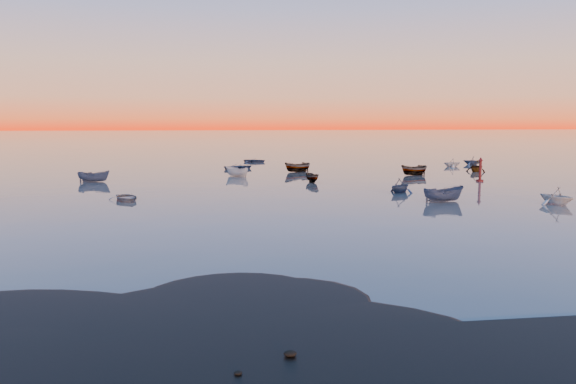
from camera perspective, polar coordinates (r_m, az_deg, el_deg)
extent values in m
plane|color=#645C53|center=(122.95, -4.41, 3.73)|extent=(600.00, 600.00, 0.00)
imported|color=slate|center=(56.10, -16.10, -0.83)|extent=(4.20, 2.95, 0.97)
imported|color=#334461|center=(55.17, 15.47, -0.94)|extent=(2.12, 4.30, 1.44)
imported|color=beige|center=(57.08, 25.57, -1.13)|extent=(3.92, 2.78, 1.25)
cylinder|color=#4F1111|center=(74.76, 18.90, 1.08)|extent=(0.89, 0.89, 0.30)
cylinder|color=#4F1111|center=(74.64, 18.94, 2.02)|extent=(0.32, 0.32, 2.57)
cone|color=#4F1111|center=(74.52, 18.99, 3.19)|extent=(0.59, 0.59, 0.49)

